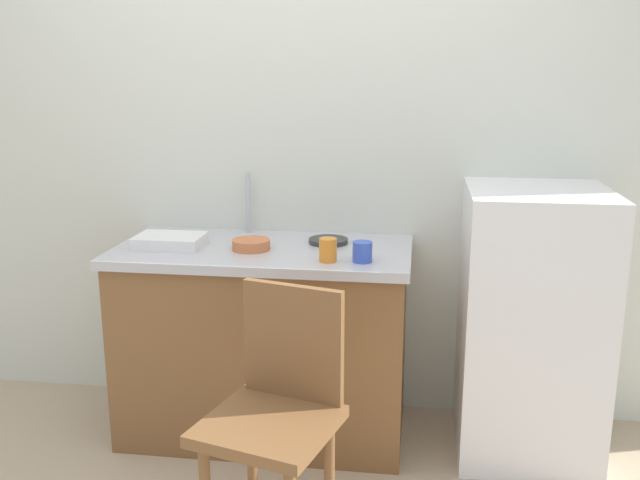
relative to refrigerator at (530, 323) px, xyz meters
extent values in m
cube|color=silver|center=(-1.05, 0.34, 0.69)|extent=(4.80, 0.10, 2.49)
cube|color=brown|center=(-1.12, -0.01, -0.16)|extent=(1.21, 0.60, 0.81)
cube|color=#B7B7BC|center=(-1.12, -0.01, 0.27)|extent=(1.25, 0.64, 0.04)
cylinder|color=#B7B7BC|center=(-1.24, 0.24, 0.43)|extent=(0.02, 0.02, 0.28)
cube|color=white|center=(0.00, 0.00, 0.00)|extent=(0.56, 0.59, 1.12)
cylinder|color=brown|center=(-1.03, -0.64, -0.33)|extent=(0.04, 0.04, 0.45)
cylinder|color=brown|center=(-0.74, -0.73, -0.33)|extent=(0.04, 0.04, 0.45)
cube|color=brown|center=(-0.93, -0.83, -0.09)|extent=(0.49, 0.49, 0.04)
cube|color=brown|center=(-0.88, -0.65, 0.13)|extent=(0.35, 0.13, 0.40)
cube|color=white|center=(-1.51, -0.06, 0.31)|extent=(0.28, 0.20, 0.05)
cylinder|color=#C67042|center=(-1.16, -0.06, 0.31)|extent=(0.16, 0.16, 0.04)
cylinder|color=#2D2D2D|center=(-0.85, 0.09, 0.30)|extent=(0.17, 0.17, 0.02)
cylinder|color=orange|center=(-0.82, -0.20, 0.33)|extent=(0.07, 0.07, 0.09)
cylinder|color=blue|center=(-0.68, -0.18, 0.33)|extent=(0.08, 0.08, 0.08)
camera|label=1|loc=(-0.48, -2.83, 1.03)|focal=39.48mm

